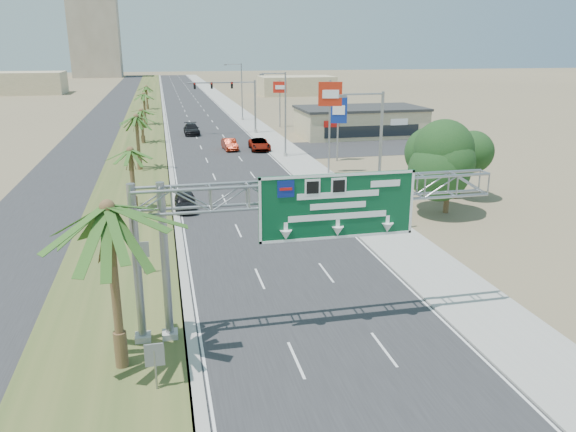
# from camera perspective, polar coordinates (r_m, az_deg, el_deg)

# --- Properties ---
(road) EXTENTS (12.00, 300.00, 0.02)m
(road) POSITION_cam_1_polar(r_m,az_deg,el_deg) (124.42, -9.61, 10.70)
(road) COLOR #28282B
(road) RESTS_ON ground
(sidewalk_right) EXTENTS (4.00, 300.00, 0.10)m
(sidewalk_right) POSITION_cam_1_polar(r_m,az_deg,el_deg) (125.18, -5.66, 10.91)
(sidewalk_right) COLOR #9E9B93
(sidewalk_right) RESTS_ON ground
(median_grass) EXTENTS (7.00, 300.00, 0.12)m
(median_grass) POSITION_cam_1_polar(r_m,az_deg,el_deg) (124.25, -14.29, 10.44)
(median_grass) COLOR #3F5123
(median_grass) RESTS_ON ground
(opposing_road) EXTENTS (8.00, 300.00, 0.02)m
(opposing_road) POSITION_cam_1_polar(r_m,az_deg,el_deg) (124.63, -17.55, 10.17)
(opposing_road) COLOR #28282B
(opposing_road) RESTS_ON ground
(sign_gantry) EXTENTS (16.75, 1.24, 7.50)m
(sign_gantry) POSITION_cam_1_polar(r_m,az_deg,el_deg) (25.16, 1.40, 1.16)
(sign_gantry) COLOR gray
(sign_gantry) RESTS_ON ground
(palm_near) EXTENTS (5.70, 5.70, 8.35)m
(palm_near) POSITION_cam_1_polar(r_m,az_deg,el_deg) (22.47, -17.88, 0.71)
(palm_near) COLOR brown
(palm_near) RESTS_ON ground
(palm_row_b) EXTENTS (3.99, 3.99, 5.95)m
(palm_row_b) POSITION_cam_1_polar(r_m,az_deg,el_deg) (46.32, -15.73, 6.33)
(palm_row_b) COLOR brown
(palm_row_b) RESTS_ON ground
(palm_row_c) EXTENTS (3.99, 3.99, 6.75)m
(palm_row_c) POSITION_cam_1_polar(r_m,az_deg,el_deg) (62.03, -15.17, 9.62)
(palm_row_c) COLOR brown
(palm_row_c) RESTS_ON ground
(palm_row_d) EXTENTS (3.99, 3.99, 5.45)m
(palm_row_d) POSITION_cam_1_polar(r_m,az_deg,el_deg) (80.04, -14.69, 10.27)
(palm_row_d) COLOR brown
(palm_row_d) RESTS_ON ground
(palm_row_e) EXTENTS (3.99, 3.99, 6.15)m
(palm_row_e) POSITION_cam_1_polar(r_m,az_deg,el_deg) (98.89, -14.46, 11.84)
(palm_row_e) COLOR brown
(palm_row_e) RESTS_ON ground
(palm_row_f) EXTENTS (3.99, 3.99, 5.75)m
(palm_row_f) POSITION_cam_1_polar(r_m,az_deg,el_deg) (123.85, -14.21, 12.59)
(palm_row_f) COLOR brown
(palm_row_f) RESTS_ON ground
(streetlight_near) EXTENTS (3.27, 0.44, 10.00)m
(streetlight_near) POSITION_cam_1_polar(r_m,az_deg,el_deg) (39.18, 9.00, 4.62)
(streetlight_near) COLOR gray
(streetlight_near) RESTS_ON ground
(streetlight_mid) EXTENTS (3.27, 0.44, 10.00)m
(streetlight_mid) POSITION_cam_1_polar(r_m,az_deg,el_deg) (67.59, -0.43, 9.92)
(streetlight_mid) COLOR gray
(streetlight_mid) RESTS_ON ground
(streetlight_far) EXTENTS (3.27, 0.44, 10.00)m
(streetlight_far) POSITION_cam_1_polar(r_m,az_deg,el_deg) (102.88, -4.81, 12.25)
(streetlight_far) COLOR gray
(streetlight_far) RESTS_ON ground
(signal_mast) EXTENTS (10.28, 0.71, 8.00)m
(signal_mast) POSITION_cam_1_polar(r_m,az_deg,el_deg) (86.76, -4.71, 11.51)
(signal_mast) COLOR gray
(signal_mast) RESTS_ON ground
(store_building) EXTENTS (18.00, 10.00, 4.00)m
(store_building) POSITION_cam_1_polar(r_m,az_deg,el_deg) (85.37, 7.33, 9.41)
(store_building) COLOR tan
(store_building) RESTS_ON ground
(oak_near) EXTENTS (4.50, 4.50, 6.80)m
(oak_near) POSITION_cam_1_polar(r_m,az_deg,el_deg) (46.02, 16.15, 5.76)
(oak_near) COLOR brown
(oak_near) RESTS_ON ground
(oak_far) EXTENTS (3.50, 3.50, 5.60)m
(oak_far) POSITION_cam_1_polar(r_m,az_deg,el_deg) (51.03, 16.93, 5.92)
(oak_far) COLOR brown
(oak_far) RESTS_ON ground
(median_signback_a) EXTENTS (0.75, 0.08, 2.08)m
(median_signback_a) POSITION_cam_1_polar(r_m,az_deg,el_deg) (22.66, -13.39, -13.89)
(median_signback_a) COLOR gray
(median_signback_a) RESTS_ON ground
(median_signback_b) EXTENTS (0.75, 0.08, 2.08)m
(median_signback_b) POSITION_cam_1_polar(r_m,az_deg,el_deg) (33.59, -14.54, -3.57)
(median_signback_b) COLOR gray
(median_signback_b) RESTS_ON ground
(tower_distant) EXTENTS (20.00, 16.00, 35.00)m
(tower_distant) POSITION_cam_1_polar(r_m,az_deg,el_deg) (264.78, -19.01, 17.00)
(tower_distant) COLOR gray
(tower_distant) RESTS_ON ground
(building_distant_left) EXTENTS (24.00, 14.00, 6.00)m
(building_distant_left) POSITION_cam_1_polar(r_m,az_deg,el_deg) (177.94, -25.65, 12.08)
(building_distant_left) COLOR tan
(building_distant_left) RESTS_ON ground
(building_distant_right) EXTENTS (20.00, 12.00, 5.00)m
(building_distant_right) POSITION_cam_1_polar(r_m,az_deg,el_deg) (158.29, 0.83, 13.11)
(building_distant_right) COLOR tan
(building_distant_right) RESTS_ON ground
(car_left_lane) EXTENTS (1.77, 4.34, 1.47)m
(car_left_lane) POSITION_cam_1_polar(r_m,az_deg,el_deg) (46.60, -10.40, 1.49)
(car_left_lane) COLOR black
(car_left_lane) RESTS_ON ground
(car_mid_lane) EXTENTS (1.84, 4.51, 1.45)m
(car_mid_lane) POSITION_cam_1_polar(r_m,az_deg,el_deg) (73.33, -5.95, 7.24)
(car_mid_lane) COLOR maroon
(car_mid_lane) RESTS_ON ground
(car_right_lane) EXTENTS (2.70, 5.44, 1.48)m
(car_right_lane) POSITION_cam_1_polar(r_m,az_deg,el_deg) (72.98, -2.92, 7.28)
(car_right_lane) COLOR gray
(car_right_lane) RESTS_ON ground
(car_far) EXTENTS (2.28, 5.56, 1.61)m
(car_far) POSITION_cam_1_polar(r_m,az_deg,el_deg) (87.20, -9.78, 8.67)
(car_far) COLOR black
(car_far) RESTS_ON ground
(pole_sign_red_near) EXTENTS (2.41, 0.79, 9.65)m
(pole_sign_red_near) POSITION_cam_1_polar(r_m,az_deg,el_deg) (58.17, 4.29, 11.66)
(pole_sign_red_near) COLOR gray
(pole_sign_red_near) RESTS_ON ground
(pole_sign_blue) EXTENTS (2.00, 0.84, 7.62)m
(pole_sign_blue) POSITION_cam_1_polar(r_m,az_deg,el_deg) (65.30, 5.12, 10.43)
(pole_sign_blue) COLOR gray
(pole_sign_blue) RESTS_ON ground
(pole_sign_red_far) EXTENTS (2.21, 0.78, 7.59)m
(pole_sign_red_far) POSITION_cam_1_polar(r_m,az_deg,el_deg) (93.58, -0.83, 12.63)
(pole_sign_red_far) COLOR gray
(pole_sign_red_far) RESTS_ON ground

